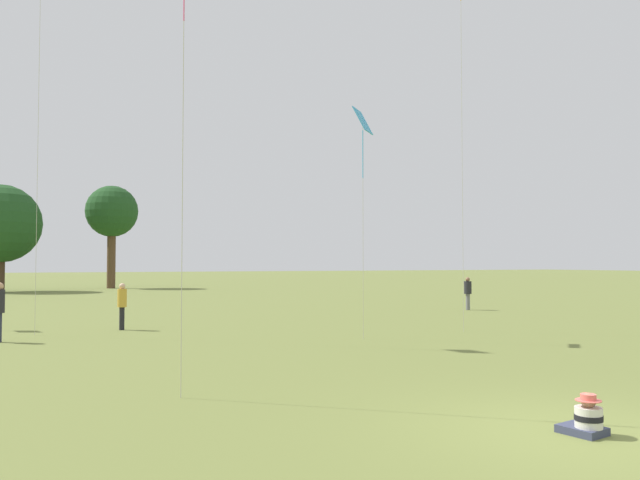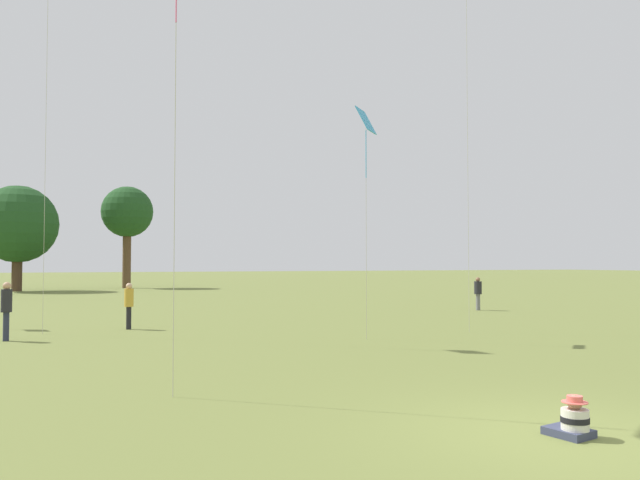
{
  "view_description": "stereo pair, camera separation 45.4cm",
  "coord_description": "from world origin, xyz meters",
  "px_view_note": "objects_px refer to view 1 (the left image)",
  "views": [
    {
      "loc": [
        -6.34,
        -5.95,
        2.2
      ],
      "look_at": [
        0.05,
        7.73,
        2.76
      ],
      "focal_mm": 35.0,
      "sensor_mm": 36.0,
      "label": 1
    },
    {
      "loc": [
        -5.92,
        -6.14,
        2.2
      ],
      "look_at": [
        0.05,
        7.73,
        2.76
      ],
      "focal_mm": 35.0,
      "sensor_mm": 36.0,
      "label": 2
    }
  ],
  "objects_px": {
    "seated_toddler": "(587,419)",
    "distant_tree_3": "(0,224)",
    "distant_tree_0": "(112,213)",
    "person_standing_3": "(468,291)",
    "person_standing_1": "(122,302)",
    "kite_0": "(363,128)"
  },
  "relations": [
    {
      "from": "person_standing_1",
      "to": "distant_tree_3",
      "type": "height_order",
      "value": "distant_tree_3"
    },
    {
      "from": "person_standing_1",
      "to": "kite_0",
      "type": "xyz_separation_m",
      "value": [
        6.01,
        -5.47,
        5.23
      ]
    },
    {
      "from": "person_standing_3",
      "to": "distant_tree_0",
      "type": "relative_size",
      "value": 0.17
    },
    {
      "from": "seated_toddler",
      "to": "kite_0",
      "type": "height_order",
      "value": "kite_0"
    },
    {
      "from": "seated_toddler",
      "to": "distant_tree_3",
      "type": "distance_m",
      "value": 48.48
    },
    {
      "from": "person_standing_1",
      "to": "distant_tree_0",
      "type": "bearing_deg",
      "value": 9.62
    },
    {
      "from": "person_standing_1",
      "to": "distant_tree_3",
      "type": "bearing_deg",
      "value": 24.14
    },
    {
      "from": "distant_tree_0",
      "to": "distant_tree_3",
      "type": "relative_size",
      "value": 1.09
    },
    {
      "from": "distant_tree_3",
      "to": "distant_tree_0",
      "type": "bearing_deg",
      "value": 21.24
    },
    {
      "from": "person_standing_3",
      "to": "kite_0",
      "type": "bearing_deg",
      "value": 34.21
    },
    {
      "from": "seated_toddler",
      "to": "person_standing_3",
      "type": "relative_size",
      "value": 0.39
    },
    {
      "from": "person_standing_1",
      "to": "kite_0",
      "type": "height_order",
      "value": "kite_0"
    },
    {
      "from": "seated_toddler",
      "to": "distant_tree_0",
      "type": "height_order",
      "value": "distant_tree_0"
    },
    {
      "from": "person_standing_3",
      "to": "seated_toddler",
      "type": "bearing_deg",
      "value": 51.81
    },
    {
      "from": "seated_toddler",
      "to": "distant_tree_0",
      "type": "distance_m",
      "value": 51.16
    },
    {
      "from": "distant_tree_0",
      "to": "kite_0",
      "type": "bearing_deg",
      "value": -86.68
    },
    {
      "from": "seated_toddler",
      "to": "distant_tree_0",
      "type": "bearing_deg",
      "value": 79.77
    },
    {
      "from": "person_standing_1",
      "to": "distant_tree_0",
      "type": "xyz_separation_m",
      "value": [
        3.65,
        35.27,
        5.65
      ]
    },
    {
      "from": "person_standing_3",
      "to": "distant_tree_3",
      "type": "height_order",
      "value": "distant_tree_3"
    },
    {
      "from": "person_standing_1",
      "to": "distant_tree_3",
      "type": "relative_size",
      "value": 0.19
    },
    {
      "from": "person_standing_1",
      "to": "kite_0",
      "type": "relative_size",
      "value": 0.23
    },
    {
      "from": "kite_0",
      "to": "distant_tree_3",
      "type": "relative_size",
      "value": 0.82
    }
  ]
}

